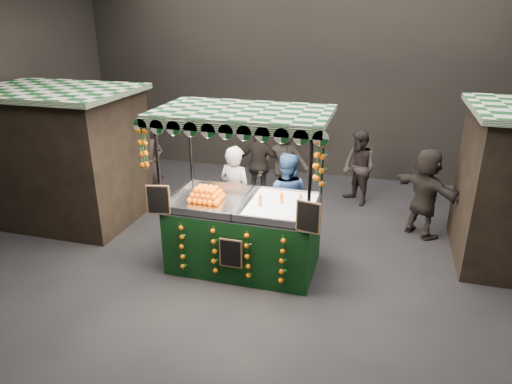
# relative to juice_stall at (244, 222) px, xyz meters

# --- Properties ---
(ground) EXTENTS (12.00, 12.00, 0.00)m
(ground) POSITION_rel_juice_stall_xyz_m (0.37, -0.05, -0.81)
(ground) COLOR black
(ground) RESTS_ON ground
(market_hall) EXTENTS (12.10, 10.10, 5.05)m
(market_hall) POSITION_rel_juice_stall_xyz_m (0.37, -0.05, 2.57)
(market_hall) COLOR black
(market_hall) RESTS_ON ground
(neighbour_stall_left) EXTENTS (3.00, 2.20, 2.60)m
(neighbour_stall_left) POSITION_rel_juice_stall_xyz_m (-4.03, 0.95, 0.50)
(neighbour_stall_left) COLOR black
(neighbour_stall_left) RESTS_ON ground
(juice_stall) EXTENTS (2.69, 1.58, 2.61)m
(juice_stall) POSITION_rel_juice_stall_xyz_m (0.00, 0.00, 0.00)
(juice_stall) COLOR black
(juice_stall) RESTS_ON ground
(vendor_grey) EXTENTS (0.75, 0.60, 1.79)m
(vendor_grey) POSITION_rel_juice_stall_xyz_m (-0.42, 0.87, 0.09)
(vendor_grey) COLOR slate
(vendor_grey) RESTS_ON ground
(vendor_blue) EXTENTS (0.84, 0.67, 1.69)m
(vendor_blue) POSITION_rel_juice_stall_xyz_m (0.46, 1.03, 0.04)
(vendor_blue) COLOR navy
(vendor_blue) RESTS_ON ground
(shopper_0) EXTENTS (0.78, 0.70, 1.79)m
(shopper_0) POSITION_rel_juice_stall_xyz_m (-2.74, 1.98, 0.09)
(shopper_0) COLOR #2A2322
(shopper_0) RESTS_ON ground
(shopper_1) EXTENTS (0.99, 0.99, 1.62)m
(shopper_1) POSITION_rel_juice_stall_xyz_m (1.58, 3.25, 0.00)
(shopper_1) COLOR #2B2423
(shopper_1) RESTS_ON ground
(shopper_2) EXTENTS (1.00, 0.43, 1.69)m
(shopper_2) POSITION_rel_juice_stall_xyz_m (-0.50, 2.77, 0.04)
(shopper_2) COLOR black
(shopper_2) RESTS_ON ground
(shopper_3) EXTENTS (1.37, 1.15, 1.84)m
(shopper_3) POSITION_rel_juice_stall_xyz_m (0.01, 2.90, 0.11)
(shopper_3) COLOR #2A2622
(shopper_3) RESTS_ON ground
(shopper_4) EXTENTS (0.97, 0.71, 1.81)m
(shopper_4) POSITION_rel_juice_stall_xyz_m (-4.13, 3.26, 0.10)
(shopper_4) COLOR black
(shopper_4) RESTS_ON ground
(shopper_5) EXTENTS (1.51, 1.40, 1.69)m
(shopper_5) POSITION_rel_juice_stall_xyz_m (2.86, 2.02, 0.04)
(shopper_5) COLOR #2E2926
(shopper_5) RESTS_ON ground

